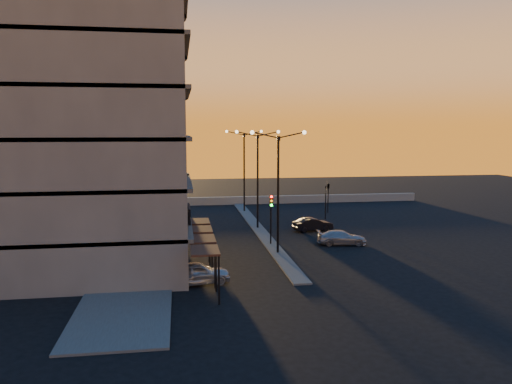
% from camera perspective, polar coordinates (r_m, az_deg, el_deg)
% --- Properties ---
extents(ground, '(120.00, 120.00, 0.00)m').
position_cam_1_polar(ground, '(38.97, 2.50, -7.06)').
color(ground, black).
rests_on(ground, ground).
extents(sidewalk_west, '(5.00, 40.00, 0.12)m').
position_cam_1_polar(sidewalk_west, '(42.24, -12.79, -6.03)').
color(sidewalk_west, '#494946').
rests_on(sidewalk_west, ground).
extents(median, '(1.20, 36.00, 0.12)m').
position_cam_1_polar(median, '(48.56, 0.19, -4.13)').
color(median, '#494946').
rests_on(median, ground).
extents(parapet, '(44.00, 0.50, 1.00)m').
position_cam_1_polar(parapet, '(64.38, -0.27, -0.94)').
color(parapet, slate).
rests_on(parapet, ground).
extents(building, '(14.35, 17.08, 25.00)m').
position_cam_1_polar(building, '(37.72, -19.12, 10.33)').
color(building, '#635D57').
rests_on(building, ground).
extents(streetlamp_near, '(4.32, 0.32, 9.51)m').
position_cam_1_polar(streetlamp_near, '(37.99, 2.55, 1.15)').
color(streetlamp_near, black).
rests_on(streetlamp_near, ground).
extents(streetlamp_mid, '(4.32, 0.32, 9.51)m').
position_cam_1_polar(streetlamp_mid, '(47.79, 0.19, 2.39)').
color(streetlamp_mid, black).
rests_on(streetlamp_mid, ground).
extents(streetlamp_far, '(4.32, 0.32, 9.51)m').
position_cam_1_polar(streetlamp_far, '(57.66, -1.36, 3.20)').
color(streetlamp_far, black).
rests_on(streetlamp_far, ground).
extents(traffic_light_main, '(0.28, 0.44, 4.25)m').
position_cam_1_polar(traffic_light_main, '(41.14, 1.74, -2.19)').
color(traffic_light_main, black).
rests_on(traffic_light_main, ground).
extents(signal_east_a, '(0.13, 0.16, 3.60)m').
position_cam_1_polar(signal_east_a, '(53.87, 7.96, -1.06)').
color(signal_east_a, black).
rests_on(signal_east_a, ground).
extents(signal_east_b, '(0.42, 1.99, 3.60)m').
position_cam_1_polar(signal_east_b, '(57.95, 8.26, 0.67)').
color(signal_east_b, black).
rests_on(signal_east_b, ground).
extents(car_hatchback, '(4.39, 2.36, 1.42)m').
position_cam_1_polar(car_hatchback, '(31.55, -6.83, -9.19)').
color(car_hatchback, '#B6B9BE').
rests_on(car_hatchback, ground).
extents(car_sedan, '(3.96, 1.98, 1.25)m').
position_cam_1_polar(car_sedan, '(47.65, 6.51, -3.71)').
color(car_sedan, black).
rests_on(car_sedan, ground).
extents(car_wagon, '(4.26, 2.20, 1.18)m').
position_cam_1_polar(car_wagon, '(42.43, 9.77, -5.16)').
color(car_wagon, '#9C9EA3').
rests_on(car_wagon, ground).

